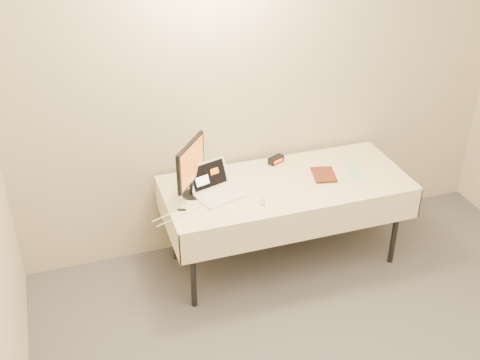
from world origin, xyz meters
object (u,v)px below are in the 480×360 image
object	(u,v)px
laptop	(215,187)
monitor	(191,165)
book	(314,164)
table	(286,189)

from	to	relation	value
laptop	monitor	size ratio (longest dim) A/B	0.92
monitor	book	world-z (taller)	monitor
table	laptop	distance (m)	0.57
laptop	monitor	xyz separation A→B (m)	(-0.17, 0.03, 0.20)
table	monitor	world-z (taller)	monitor
laptop	monitor	distance (m)	0.26
table	laptop	size ratio (longest dim) A/B	4.74
table	laptop	bearing A→B (deg)	178.14
book	table	bearing A→B (deg)	-162.28
laptop	book	bearing A→B (deg)	-17.42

